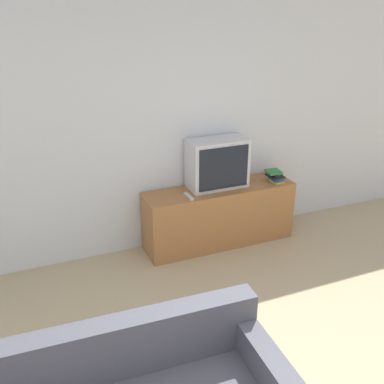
# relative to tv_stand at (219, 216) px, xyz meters

# --- Properties ---
(wall_back) EXTENTS (9.00, 0.06, 2.60)m
(wall_back) POSITION_rel_tv_stand_xyz_m (-0.57, 0.27, 0.97)
(wall_back) COLOR silver
(wall_back) RESTS_ON ground_plane
(tv_stand) EXTENTS (1.68, 0.44, 0.67)m
(tv_stand) POSITION_rel_tv_stand_xyz_m (0.00, 0.00, 0.00)
(tv_stand) COLOR #9E6638
(tv_stand) RESTS_ON ground_plane
(television) EXTENTS (0.64, 0.33, 0.53)m
(television) POSITION_rel_tv_stand_xyz_m (-0.01, 0.06, 0.60)
(television) COLOR silver
(television) RESTS_ON tv_stand
(book_stack) EXTENTS (0.18, 0.22, 0.12)m
(book_stack) POSITION_rel_tv_stand_xyz_m (0.66, -0.04, 0.39)
(book_stack) COLOR gold
(book_stack) RESTS_ON tv_stand
(remote_on_stand) EXTENTS (0.04, 0.18, 0.02)m
(remote_on_stand) POSITION_rel_tv_stand_xyz_m (-0.41, -0.10, 0.35)
(remote_on_stand) COLOR #B7B7B7
(remote_on_stand) RESTS_ON tv_stand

